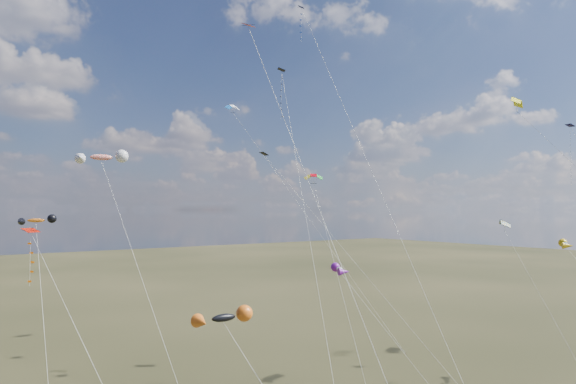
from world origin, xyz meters
TOP-DOWN VIEW (x-y plane):
  - diamond_black_high at (5.33, 26.10)m, footprint 12.65×25.18m
  - diamond_navy_tall at (9.00, 25.33)m, footprint 9.61×33.35m
  - diamond_black_mid at (4.45, 18.20)m, footprint 12.85×16.11m
  - diamond_red_low at (-21.99, 20.81)m, footprint 5.75×12.55m
  - diamond_navy_right at (30.21, 4.60)m, footprint 3.84×14.97m
  - diamond_orange_center at (-9.48, 4.09)m, footprint 2.56×22.06m
  - parafoil_yellow at (21.83, 6.59)m, footprint 10.64×23.70m
  - parafoil_blue_white at (6.58, 39.80)m, footprint 12.98×21.49m
  - parafoil_striped at (29.97, 13.12)m, footprint 4.68×11.98m
  - parafoil_tricolor at (6.93, 22.50)m, footprint 4.75×13.44m
  - novelty_black_orange at (-13.69, 6.17)m, footprint 5.84×7.27m
  - novelty_orange_black at (-20.79, 27.43)m, footprint 3.05×13.11m
  - novelty_white_purple at (-0.29, 10.12)m, footprint 6.81×9.17m
  - novelty_redwhite_stripe at (-16.26, 23.73)m, footprint 5.61×13.90m
  - novelty_blue_yellow at (24.37, 3.14)m, footprint 7.29×9.46m

SIDE VIEW (x-z plane):
  - novelty_black_orange at x=-13.69m, z-range 4.91..15.96m
  - novelty_white_purple at x=-0.29m, z-range 5.83..18.50m
  - diamond_red_low at x=-21.99m, z-range 5.10..20.94m
  - novelty_blue_yellow at x=24.37m, z-range 6.57..20.80m
  - parafoil_striped at x=29.97m, z-range 7.51..24.01m
  - diamond_black_mid at x=4.45m, z-range 4.26..27.69m
  - novelty_orange_black at x=-20.79m, z-range 7.84..24.64m
  - parafoil_tricolor at x=6.93m, z-range 10.20..31.90m
  - diamond_orange_center at x=-9.48m, z-range 5.22..37.06m
  - novelty_redwhite_stripe at x=-16.26m, z-range 10.57..33.15m
  - diamond_navy_right at x=30.21m, z-range 8.99..35.98m
  - parafoil_yellow at x=21.83m, z-range 14.02..43.69m
  - diamond_black_high at x=5.33m, z-range 12.15..46.59m
  - parafoil_blue_white at x=6.58m, z-range 15.37..47.80m
  - diamond_navy_tall at x=9.00m, z-range 15.24..58.61m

